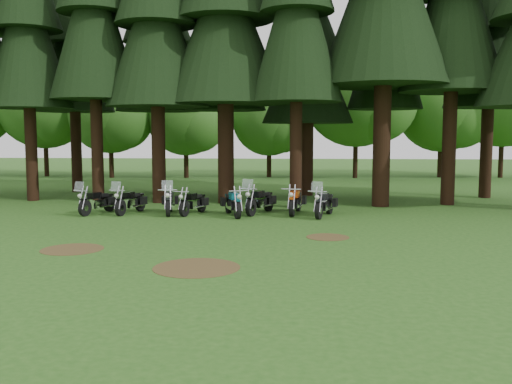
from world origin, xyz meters
TOP-DOWN VIEW (x-y plane):
  - ground at (0.00, 0.00)m, footprint 120.00×120.00m
  - pine_front_2 at (-9.78, 9.82)m, footprint 4.32×4.32m
  - pine_back_1 at (-9.26, 14.35)m, footprint 4.52×4.52m
  - pine_back_2 at (-4.38, 14.40)m, footprint 4.85×4.85m
  - pine_back_3 at (-0.37, 12.94)m, footprint 4.35×4.35m
  - pine_back_4 at (4.04, 13.25)m, footprint 4.94×4.94m
  - pine_back_5 at (8.07, 12.86)m, footprint 3.94×3.94m
  - pine_back_6 at (13.36, 12.79)m, footprint 4.59×4.59m
  - decid_1 at (-15.99, 25.76)m, footprint 7.91×7.69m
  - decid_2 at (-10.43, 24.78)m, footprint 6.72×6.53m
  - decid_3 at (-4.71, 25.13)m, footprint 6.12×5.95m
  - decid_4 at (1.58, 26.32)m, footprint 5.93×5.76m
  - decid_5 at (8.29, 25.71)m, footprint 8.45×8.21m
  - decid_6 at (14.85, 27.01)m, footprint 7.06×6.86m
  - decid_7 at (19.46, 26.83)m, footprint 8.44×8.20m
  - dirt_patch_0 at (-3.00, -2.00)m, footprint 1.80×1.80m
  - dirt_patch_1 at (4.50, 0.50)m, footprint 1.40×1.40m
  - dirt_patch_2 at (1.00, -4.00)m, footprint 2.20×2.20m
  - motorcycle_0 at (-4.85, 5.31)m, footprint 1.04×2.24m
  - motorcycle_1 at (-3.49, 5.49)m, footprint 0.84×2.29m
  - motorcycle_2 at (-1.83, 5.48)m, footprint 0.69×2.40m
  - motorcycle_3 at (-0.82, 5.48)m, footprint 0.80×2.12m
  - motorcycle_4 at (0.88, 5.09)m, footprint 0.93×2.30m
  - motorcycle_5 at (1.95, 5.81)m, footprint 1.20×2.38m
  - motorcycle_6 at (3.43, 5.89)m, footprint 0.52×2.40m
  - motorcycle_7 at (4.60, 5.17)m, footprint 1.01×2.38m

SIDE VIEW (x-z plane):
  - ground at x=0.00m, z-range 0.00..0.00m
  - dirt_patch_0 at x=-3.00m, z-range 0.00..0.01m
  - dirt_patch_1 at x=4.50m, z-range 0.00..0.01m
  - dirt_patch_2 at x=1.00m, z-range 0.00..0.01m
  - motorcycle_3 at x=-0.82m, z-range 0.01..0.90m
  - motorcycle_0 at x=-4.85m, z-range -0.24..1.20m
  - motorcycle_1 at x=-3.49m, z-range -0.24..1.21m
  - motorcycle_4 at x=0.88m, z-range 0.01..0.98m
  - motorcycle_6 at x=3.43m, z-range 0.01..0.99m
  - motorcycle_2 at x=-1.83m, z-range -0.25..1.26m
  - motorcycle_7 at x=4.60m, z-range -0.25..1.27m
  - motorcycle_5 at x=1.95m, z-range -0.26..1.29m
  - decid_4 at x=1.58m, z-range 0.67..8.07m
  - decid_3 at x=-4.71m, z-range 0.69..8.34m
  - decid_2 at x=-10.43m, z-range 0.76..9.15m
  - decid_6 at x=14.85m, z-range 0.79..9.61m
  - decid_1 at x=-15.99m, z-range 0.89..10.77m
  - decid_7 at x=19.46m, z-range 0.95..11.50m
  - decid_5 at x=8.29m, z-range 0.95..11.51m
  - pine_back_4 at x=4.04m, z-range 1.36..15.14m
  - pine_back_3 at x=-0.37m, z-range 1.60..17.80m
  - pine_back_1 at x=-9.26m, z-range 1.60..17.82m
  - pine_front_2 at x=-9.78m, z-range 1.60..17.82m
  - pine_back_2 at x=-4.38m, z-range 1.61..17.91m
  - pine_back_5 at x=8.07m, z-range 1.61..17.94m
  - pine_back_6 at x=13.36m, z-range 1.64..18.22m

